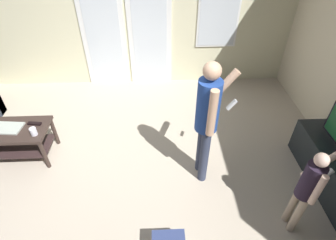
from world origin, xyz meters
name	(u,v)px	position (x,y,z in m)	size (l,w,h in m)	color
ground_plane	(111,178)	(0.00, 0.00, -0.01)	(5.98, 4.71, 0.02)	#BCAD99
wall_back_with_doors	(119,3)	(0.04, 2.32, 1.41)	(5.98, 0.09, 2.91)	beige
coffee_table	(15,137)	(-1.21, 0.43, 0.34)	(0.87, 0.50, 0.47)	#352823
person_adult	(208,116)	(1.13, 0.03, 0.92)	(0.48, 0.43, 1.53)	#363D55
person_child	(308,187)	(1.96, -0.69, 0.63)	(0.38, 0.30, 1.06)	tan
laptop_closed	(7,128)	(-1.26, 0.44, 0.48)	(0.36, 0.23, 0.02)	#B1BAB0
cup_by_laptop	(33,131)	(-0.89, 0.32, 0.52)	(0.08, 0.08, 0.10)	white
dvd_remote_slim	(35,124)	(-0.95, 0.51, 0.48)	(0.17, 0.05, 0.02)	black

